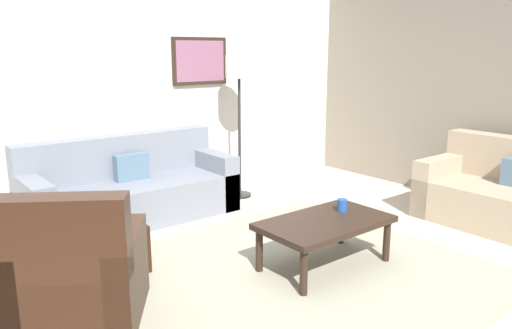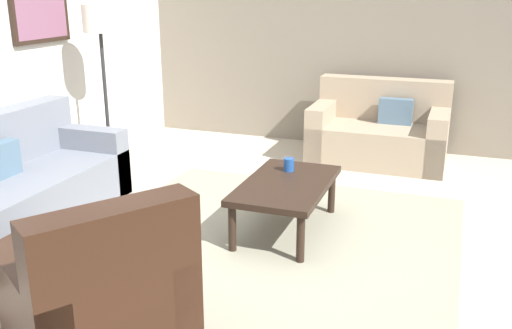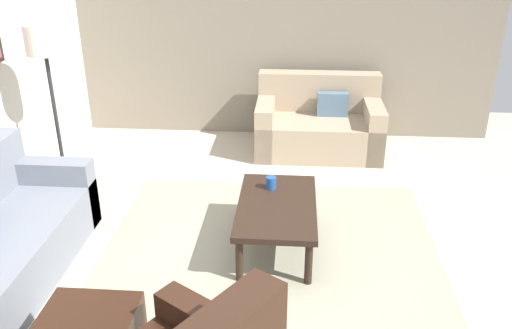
{
  "view_description": "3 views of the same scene",
  "coord_description": "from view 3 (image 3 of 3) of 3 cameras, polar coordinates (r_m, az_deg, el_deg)",
  "views": [
    {
      "loc": [
        -2.62,
        -2.71,
        1.78
      ],
      "look_at": [
        -0.06,
        0.5,
        0.82
      ],
      "focal_mm": 34.73,
      "sensor_mm": 36.0,
      "label": 1
    },
    {
      "loc": [
        -3.79,
        -1.26,
        1.89
      ],
      "look_at": [
        -0.13,
        0.07,
        0.65
      ],
      "focal_mm": 39.89,
      "sensor_mm": 36.0,
      "label": 2
    },
    {
      "loc": [
        -3.6,
        -0.17,
        2.49
      ],
      "look_at": [
        0.1,
        0.12,
        0.82
      ],
      "focal_mm": 37.46,
      "sensor_mm": 36.0,
      "label": 3
    }
  ],
  "objects": [
    {
      "name": "ground_plane",
      "position": [
        4.38,
        1.44,
        -10.38
      ],
      "size": [
        8.0,
        8.0,
        0.0
      ],
      "primitive_type": "plane",
      "color": "#B2A893"
    },
    {
      "name": "stone_feature_panel",
      "position": [
        6.7,
        2.97,
        14.85
      ],
      "size": [
        0.12,
        5.2,
        2.8
      ],
      "primitive_type": "cube",
      "color": "slate",
      "rests_on": "ground_plane"
    },
    {
      "name": "area_rug",
      "position": [
        4.38,
        1.44,
        -10.33
      ],
      "size": [
        2.82,
        2.77,
        0.01
      ],
      "primitive_type": "cube",
      "color": "gray",
      "rests_on": "ground_plane"
    },
    {
      "name": "couch_loveseat",
      "position": [
        6.44,
        6.67,
        4.2
      ],
      "size": [
        0.9,
        1.45,
        0.88
      ],
      "color": "gray",
      "rests_on": "ground_plane"
    },
    {
      "name": "coffee_table",
      "position": [
        4.4,
        2.24,
        -4.79
      ],
      "size": [
        1.1,
        0.64,
        0.41
      ],
      "color": "black",
      "rests_on": "ground_plane"
    },
    {
      "name": "cup",
      "position": [
        4.59,
        1.62,
        -1.96
      ],
      "size": [
        0.09,
        0.09,
        0.11
      ],
      "primitive_type": "cylinder",
      "color": "#1E478C",
      "rests_on": "coffee_table"
    },
    {
      "name": "lamp_standing",
      "position": [
        5.13,
        -21.48,
        10.43
      ],
      "size": [
        0.32,
        0.32,
        1.71
      ],
      "color": "black",
      "rests_on": "ground_plane"
    }
  ]
}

